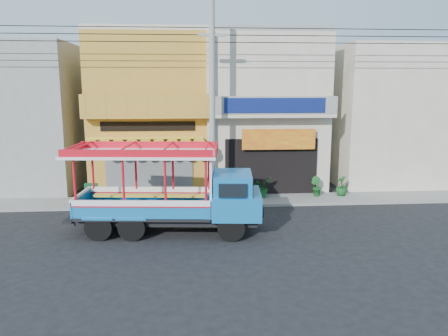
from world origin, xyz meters
The scene contains 13 objects.
ground centered at (0.00, 0.00, 0.00)m, with size 90.00×90.00×0.00m, color black.
sidewalk centered at (0.00, 4.00, 0.06)m, with size 30.00×2.00×0.12m, color slate.
shophouse_left centered at (-4.00, 7.96, 4.11)m, with size 6.00×7.50×8.24m.
shophouse_right centered at (2.00, 7.96, 4.11)m, with size 6.00×6.75×8.24m.
party_pilaster centered at (-1.00, 4.85, 4.00)m, with size 0.35×0.30×8.00m, color #BDB19B.
filler_building_left centered at (-11.00, 8.00, 3.80)m, with size 6.00×6.00×7.60m, color gray.
filler_building_right centered at (9.00, 8.00, 3.80)m, with size 6.00×6.00×7.60m, color #BDB19B.
utility_pole centered at (-0.85, 3.30, 5.03)m, with size 28.00×0.26×9.00m.
songthaew_truck centered at (-2.35, -0.23, 1.60)m, with size 7.27×2.92×3.31m.
green_sign centered at (-6.56, 3.77, 0.52)m, with size 0.62×0.29×0.95m.
potted_plant_a centered at (1.43, 4.30, 0.62)m, with size 0.91×0.79×1.01m, color #154C1D.
potted_plant_b centered at (4.14, 4.37, 0.60)m, with size 0.53×0.42×0.96m, color #154C1D.
potted_plant_c centered at (5.41, 4.35, 0.61)m, with size 0.55×0.55×0.98m, color #154C1D.
Camera 1 is at (-1.93, -16.11, 5.44)m, focal length 35.00 mm.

